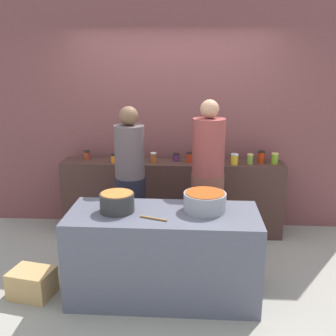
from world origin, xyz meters
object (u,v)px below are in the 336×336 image
preserve_jar_4 (176,157)px  preserve_jar_9 (250,159)px  preserve_jar_1 (114,158)px  bread_crate (32,283)px  preserve_jar_6 (199,157)px  preserve_jar_7 (218,158)px  preserve_jar_10 (261,157)px  preserve_jar_3 (154,158)px  preserve_jar_2 (140,156)px  cook_with_tongs (131,190)px  preserve_jar_11 (275,159)px  preserve_jar_5 (190,157)px  cooking_pot_center (205,202)px  cook_in_cap (207,189)px  preserve_jar_8 (235,159)px  preserve_jar_0 (87,155)px  cooking_pot_left (117,202)px  wooden_spoon (154,218)px

preserve_jar_4 → preserve_jar_9: 0.89m
preserve_jar_1 → bread_crate: preserve_jar_1 is taller
preserve_jar_4 → preserve_jar_6: bearing=-2.4°
preserve_jar_7 → preserve_jar_10: bearing=6.9°
preserve_jar_3 → preserve_jar_7: (0.78, 0.03, -0.00)m
preserve_jar_4 → preserve_jar_2: bearing=177.6°
preserve_jar_7 → preserve_jar_4: bearing=171.9°
preserve_jar_2 → cook_with_tongs: cook_with_tongs is taller
preserve_jar_4 → preserve_jar_11: bearing=-2.8°
preserve_jar_2 → preserve_jar_5: bearing=-7.0°
preserve_jar_4 → preserve_jar_7: bearing=-8.1°
preserve_jar_1 → cooking_pot_center: bearing=-49.9°
cook_in_cap → bread_crate: bearing=-151.6°
preserve_jar_1 → cook_with_tongs: 0.66m
preserve_jar_2 → preserve_jar_6: size_ratio=0.86×
preserve_jar_1 → preserve_jar_5: bearing=3.5°
cook_with_tongs → bread_crate: cook_with_tongs is taller
bread_crate → preserve_jar_2: bearing=62.6°
preserve_jar_10 → cook_in_cap: size_ratio=0.08×
preserve_jar_6 → preserve_jar_9: size_ratio=0.94×
cooking_pot_center → cook_with_tongs: bearing=138.4°
bread_crate → preserve_jar_6: bearing=44.8°
preserve_jar_8 → bread_crate: preserve_jar_8 is taller
preserve_jar_5 → preserve_jar_6: (0.12, 0.05, -0.01)m
preserve_jar_3 → cook_with_tongs: (-0.19, -0.57, -0.22)m
preserve_jar_3 → preserve_jar_2: bearing=145.9°
bread_crate → preserve_jar_1: bearing=70.0°
preserve_jar_0 → cooking_pot_left: bearing=-65.7°
preserve_jar_1 → preserve_jar_5: 0.91m
preserve_jar_9 → cooking_pot_left: size_ratio=0.39×
preserve_jar_8 → preserve_jar_10: (0.33, 0.10, 0.01)m
preserve_jar_5 → preserve_jar_8: size_ratio=0.98×
preserve_jar_3 → preserve_jar_7: size_ratio=1.05×
cooking_pot_left → preserve_jar_9: bearing=45.7°
preserve_jar_1 → cooking_pot_left: preserve_jar_1 is taller
preserve_jar_5 → preserve_jar_6: 0.12m
preserve_jar_9 → preserve_jar_7: bearing=-180.0°
preserve_jar_8 → cook_with_tongs: size_ratio=0.08×
cook_in_cap → preserve_jar_8: bearing=59.0°
cook_with_tongs → cook_in_cap: size_ratio=0.96×
preserve_jar_1 → wooden_spoon: 1.62m
cook_with_tongs → cook_in_cap: cook_in_cap is taller
preserve_jar_7 → preserve_jar_0: bearing=177.5°
cook_in_cap → preserve_jar_3: bearing=138.5°
preserve_jar_0 → preserve_jar_11: 2.29m
preserve_jar_0 → cook_with_tongs: bearing=-46.2°
preserve_jar_11 → preserve_jar_9: bearing=-176.9°
preserve_jar_7 → preserve_jar_11: (0.67, 0.02, 0.00)m
preserve_jar_7 → preserve_jar_8: bearing=-12.7°
wooden_spoon → cook_in_cap: (0.48, 0.94, -0.04)m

